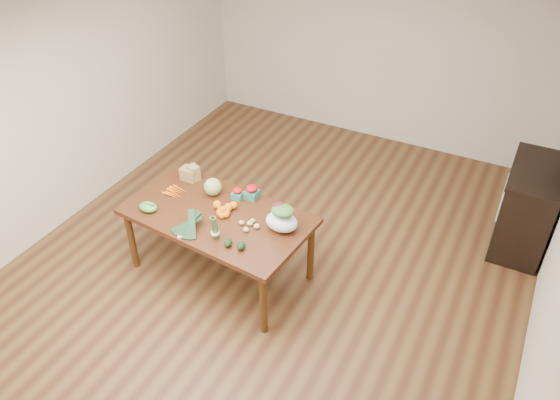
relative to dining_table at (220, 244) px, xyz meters
The scene contains 25 objects.
floor 0.72m from the dining_table, 46.20° to the left, with size 6.00×6.00×0.00m, color brown.
room_walls 1.15m from the dining_table, 46.20° to the left, with size 5.02×6.02×2.70m.
dining_table is the anchor object (origin of this frame).
cabinet 3.26m from the dining_table, 35.76° to the left, with size 0.52×1.02×0.94m, color black.
dish_towel 3.02m from the dining_table, 37.70° to the left, with size 0.02×0.28×0.45m, color white.
paper_bag 0.82m from the dining_table, 146.94° to the left, with size 0.23×0.19×0.16m, color olive, non-canonical shape.
cabbage 0.57m from the dining_table, 129.37° to the left, with size 0.18×0.18×0.18m, color #94B769.
strawberry_basket_a 0.53m from the dining_table, 82.29° to the left, with size 0.10×0.10×0.09m, color #B71A0C, non-canonical shape.
strawberry_basket_b 0.60m from the dining_table, 66.82° to the left, with size 0.13×0.13×0.11m, color red, non-canonical shape.
orange_a 0.43m from the dining_table, 122.54° to the left, with size 0.08×0.08×0.08m, color orange.
orange_b 0.45m from the dining_table, 57.46° to the left, with size 0.08×0.08×0.08m, color #FF9B0F.
orange_c 0.43m from the dining_table, 52.90° to the left, with size 0.08×0.08×0.08m, color orange.
mandarin_cluster 0.43m from the dining_table, 13.04° to the left, with size 0.18×0.18×0.10m, color orange, non-canonical shape.
carrots 0.68m from the dining_table, behind, with size 0.22×0.19×0.03m, color orange, non-canonical shape.
snap_pea_bag 0.79m from the dining_table, 157.21° to the right, with size 0.19×0.14×0.08m, color #5BB93E.
kale_bunch 0.59m from the dining_table, 105.00° to the right, with size 0.32×0.40×0.16m, color #15311A, non-canonical shape.
asparagus_bundle 0.62m from the dining_table, 59.61° to the right, with size 0.08×0.08×0.25m, color #406C31, non-canonical shape.
potato_a 0.49m from the dining_table, ahead, with size 0.05×0.05×0.05m, color tan.
potato_b 0.56m from the dining_table, 15.59° to the right, with size 0.06×0.05×0.05m, color tan.
potato_c 0.54m from the dining_table, ahead, with size 0.06×0.05×0.05m, color #DCCF7F.
potato_d 0.55m from the dining_table, ahead, with size 0.05×0.05×0.05m, color tan.
potato_e 0.60m from the dining_table, ahead, with size 0.06×0.05×0.05m, color #D7B57C.
avocado_a 0.63m from the dining_table, 45.68° to the right, with size 0.07×0.10×0.07m, color black.
avocado_b 0.70m from the dining_table, 35.53° to the right, with size 0.07×0.11×0.07m, color black.
salad_bag 0.82m from the dining_table, ahead, with size 0.31×0.23×0.24m, color silver, non-canonical shape.
Camera 1 is at (2.01, -3.85, 3.94)m, focal length 35.00 mm.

